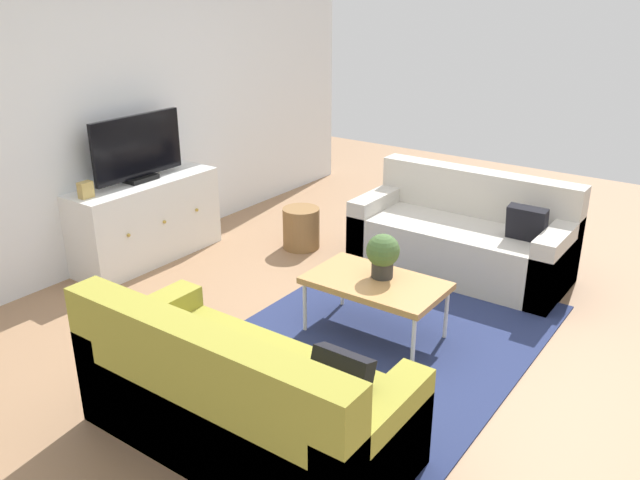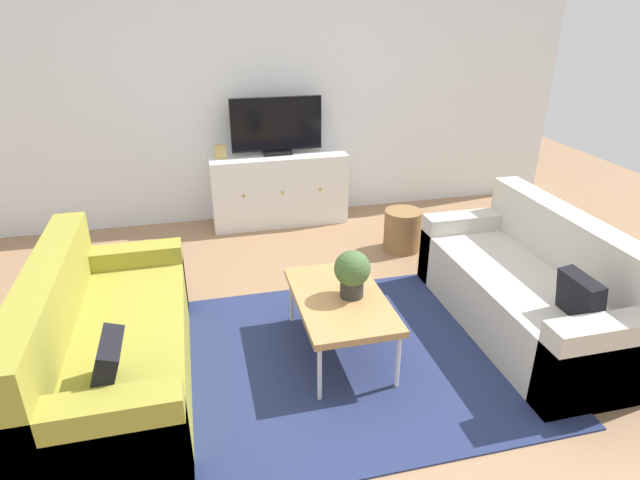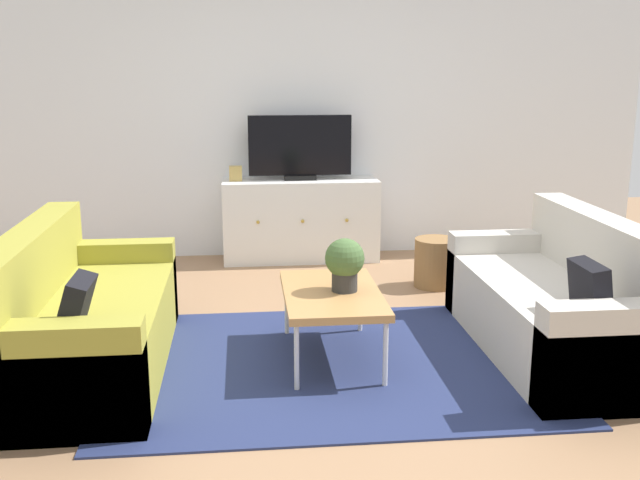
{
  "view_description": "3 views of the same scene",
  "coord_description": "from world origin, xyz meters",
  "px_view_note": "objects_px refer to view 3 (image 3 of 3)",
  "views": [
    {
      "loc": [
        -3.47,
        -2.09,
        2.33
      ],
      "look_at": [
        0.0,
        0.38,
        0.62
      ],
      "focal_mm": 36.62,
      "sensor_mm": 36.0,
      "label": 1
    },
    {
      "loc": [
        -0.79,
        -2.86,
        2.16
      ],
      "look_at": [
        0.0,
        0.38,
        0.62
      ],
      "focal_mm": 29.75,
      "sensor_mm": 36.0,
      "label": 2
    },
    {
      "loc": [
        -0.48,
        -4.14,
        1.7
      ],
      "look_at": [
        0.0,
        0.38,
        0.62
      ],
      "focal_mm": 41.38,
      "sensor_mm": 36.0,
      "label": 3
    }
  ],
  "objects_px": {
    "couch_right_side": "(565,307)",
    "flat_screen_tv": "(300,148)",
    "mantel_clock": "(236,173)",
    "wicker_basket": "(436,263)",
    "couch_left_side": "(76,324)",
    "tv_console": "(301,220)",
    "potted_plant": "(345,262)",
    "coffee_table": "(332,296)"
  },
  "relations": [
    {
      "from": "couch_right_side",
      "to": "flat_screen_tv",
      "type": "distance_m",
      "value": 2.87
    },
    {
      "from": "mantel_clock",
      "to": "wicker_basket",
      "type": "relative_size",
      "value": 0.34
    },
    {
      "from": "wicker_basket",
      "to": "mantel_clock",
      "type": "bearing_deg",
      "value": 148.66
    },
    {
      "from": "couch_left_side",
      "to": "tv_console",
      "type": "distance_m",
      "value": 2.79
    },
    {
      "from": "tv_console",
      "to": "wicker_basket",
      "type": "height_order",
      "value": "tv_console"
    },
    {
      "from": "couch_left_side",
      "to": "tv_console",
      "type": "xyz_separation_m",
      "value": [
        1.45,
        2.37,
        0.08
      ]
    },
    {
      "from": "couch_left_side",
      "to": "potted_plant",
      "type": "distance_m",
      "value": 1.56
    },
    {
      "from": "flat_screen_tv",
      "to": "mantel_clock",
      "type": "xyz_separation_m",
      "value": [
        -0.56,
        -0.02,
        -0.21
      ]
    },
    {
      "from": "potted_plant",
      "to": "mantel_clock",
      "type": "height_order",
      "value": "mantel_clock"
    },
    {
      "from": "potted_plant",
      "to": "tv_console",
      "type": "bearing_deg",
      "value": 91.75
    },
    {
      "from": "tv_console",
      "to": "couch_right_side",
      "type": "bearing_deg",
      "value": -59.36
    },
    {
      "from": "potted_plant",
      "to": "coffee_table",
      "type": "bearing_deg",
      "value": 175.79
    },
    {
      "from": "flat_screen_tv",
      "to": "potted_plant",
      "type": "bearing_deg",
      "value": -88.27
    },
    {
      "from": "couch_right_side",
      "to": "mantel_clock",
      "type": "relative_size",
      "value": 13.57
    },
    {
      "from": "mantel_clock",
      "to": "potted_plant",
      "type": "bearing_deg",
      "value": -74.81
    },
    {
      "from": "flat_screen_tv",
      "to": "wicker_basket",
      "type": "distance_m",
      "value": 1.6
    },
    {
      "from": "couch_left_side",
      "to": "couch_right_side",
      "type": "relative_size",
      "value": 1.0
    },
    {
      "from": "tv_console",
      "to": "flat_screen_tv",
      "type": "xyz_separation_m",
      "value": [
        -0.0,
        0.02,
        0.64
      ]
    },
    {
      "from": "couch_right_side",
      "to": "flat_screen_tv",
      "type": "xyz_separation_m",
      "value": [
        -1.41,
        2.39,
        0.71
      ]
    },
    {
      "from": "flat_screen_tv",
      "to": "wicker_basket",
      "type": "height_order",
      "value": "flat_screen_tv"
    },
    {
      "from": "mantel_clock",
      "to": "couch_left_side",
      "type": "bearing_deg",
      "value": -110.56
    },
    {
      "from": "couch_right_side",
      "to": "flat_screen_tv",
      "type": "bearing_deg",
      "value": 120.43
    },
    {
      "from": "flat_screen_tv",
      "to": "wicker_basket",
      "type": "xyz_separation_m",
      "value": [
        0.99,
        -0.97,
        -0.81
      ]
    },
    {
      "from": "flat_screen_tv",
      "to": "couch_right_side",
      "type": "bearing_deg",
      "value": -59.57
    },
    {
      "from": "mantel_clock",
      "to": "couch_right_side",
      "type": "bearing_deg",
      "value": -50.31
    },
    {
      "from": "couch_left_side",
      "to": "coffee_table",
      "type": "height_order",
      "value": "couch_left_side"
    },
    {
      "from": "couch_left_side",
      "to": "couch_right_side",
      "type": "distance_m",
      "value": 2.86
    },
    {
      "from": "couch_left_side",
      "to": "couch_right_side",
      "type": "height_order",
      "value": "same"
    },
    {
      "from": "couch_right_side",
      "to": "mantel_clock",
      "type": "xyz_separation_m",
      "value": [
        -1.97,
        2.37,
        0.5
      ]
    },
    {
      "from": "couch_left_side",
      "to": "wicker_basket",
      "type": "distance_m",
      "value": 2.83
    },
    {
      "from": "couch_right_side",
      "to": "tv_console",
      "type": "bearing_deg",
      "value": 120.64
    },
    {
      "from": "couch_right_side",
      "to": "wicker_basket",
      "type": "height_order",
      "value": "couch_right_side"
    },
    {
      "from": "coffee_table",
      "to": "potted_plant",
      "type": "bearing_deg",
      "value": -4.21
    },
    {
      "from": "couch_left_side",
      "to": "mantel_clock",
      "type": "distance_m",
      "value": 2.59
    },
    {
      "from": "tv_console",
      "to": "potted_plant",
      "type": "bearing_deg",
      "value": -88.25
    },
    {
      "from": "flat_screen_tv",
      "to": "mantel_clock",
      "type": "bearing_deg",
      "value": -177.97
    },
    {
      "from": "coffee_table",
      "to": "wicker_basket",
      "type": "xyz_separation_m",
      "value": [
        0.99,
        1.39,
        -0.2
      ]
    },
    {
      "from": "potted_plant",
      "to": "wicker_basket",
      "type": "xyz_separation_m",
      "value": [
        0.92,
        1.39,
        -0.4
      ]
    },
    {
      "from": "wicker_basket",
      "to": "couch_right_side",
      "type": "bearing_deg",
      "value": -73.79
    },
    {
      "from": "couch_right_side",
      "to": "wicker_basket",
      "type": "xyz_separation_m",
      "value": [
        -0.41,
        1.43,
        -0.09
      ]
    },
    {
      "from": "couch_right_side",
      "to": "wicker_basket",
      "type": "relative_size",
      "value": 4.6
    },
    {
      "from": "flat_screen_tv",
      "to": "mantel_clock",
      "type": "distance_m",
      "value": 0.6
    }
  ]
}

